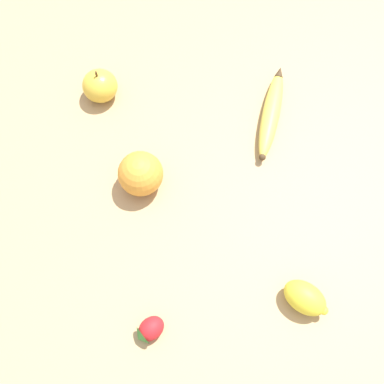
# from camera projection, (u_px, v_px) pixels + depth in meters

# --- Properties ---
(ground_plane) EXTENTS (3.00, 3.00, 0.00)m
(ground_plane) POSITION_uv_depth(u_px,v_px,m) (238.00, 183.00, 0.89)
(ground_plane) COLOR tan
(banana) EXTENTS (0.22, 0.11, 0.04)m
(banana) POSITION_uv_depth(u_px,v_px,m) (271.00, 113.00, 0.93)
(banana) COLOR #DBCC4C
(banana) RESTS_ON ground_plane
(orange) EXTENTS (0.09, 0.09, 0.09)m
(orange) POSITION_uv_depth(u_px,v_px,m) (141.00, 174.00, 0.85)
(orange) COLOR orange
(orange) RESTS_ON ground_plane
(strawberry) EXTENTS (0.06, 0.06, 0.04)m
(strawberry) POSITION_uv_depth(u_px,v_px,m) (149.00, 330.00, 0.76)
(strawberry) COLOR red
(strawberry) RESTS_ON ground_plane
(apple) EXTENTS (0.07, 0.07, 0.08)m
(apple) POSITION_uv_depth(u_px,v_px,m) (100.00, 86.00, 0.94)
(apple) COLOR gold
(apple) RESTS_ON ground_plane
(lemon) EXTENTS (0.09, 0.09, 0.05)m
(lemon) POSITION_uv_depth(u_px,v_px,m) (305.00, 298.00, 0.77)
(lemon) COLOR yellow
(lemon) RESTS_ON ground_plane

